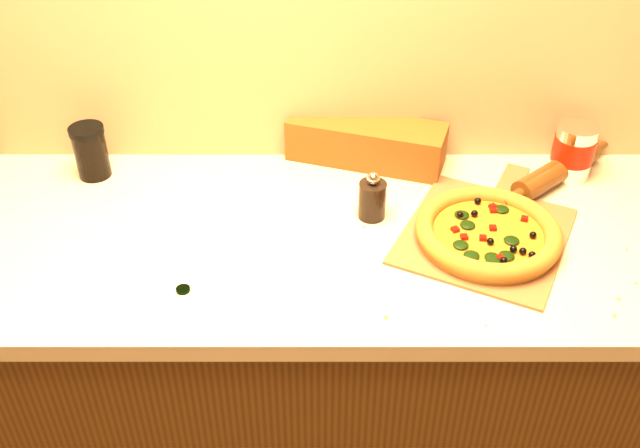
{
  "coord_description": "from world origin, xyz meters",
  "views": [
    {
      "loc": [
        0.1,
        0.19,
        1.85
      ],
      "look_at": [
        0.1,
        1.38,
        0.96
      ],
      "focal_mm": 40.0,
      "sensor_mm": 36.0,
      "label": 1
    }
  ],
  "objects": [
    {
      "name": "pizza",
      "position": [
        0.46,
        1.39,
        0.93
      ],
      "size": [
        0.31,
        0.31,
        0.04
      ],
      "color": "#C97A32",
      "rests_on": "pizza_peel"
    },
    {
      "name": "bread_bag",
      "position": [
        0.21,
        1.73,
        0.95
      ],
      "size": [
        0.41,
        0.24,
        0.11
      ],
      "primitive_type": "cube",
      "rotation": [
        0.0,
        0.0,
        -0.31
      ],
      "color": "#622B12",
      "rests_on": "countertop"
    },
    {
      "name": "bottle_cap",
      "position": [
        -0.17,
        1.24,
        0.9
      ],
      "size": [
        0.03,
        0.03,
        0.01
      ],
      "primitive_type": "cylinder",
      "rotation": [
        0.0,
        0.0,
        0.01
      ],
      "color": "black",
      "rests_on": "countertop"
    },
    {
      "name": "rolling_pin",
      "position": [
        0.67,
        1.63,
        0.93
      ],
      "size": [
        0.33,
        0.29,
        0.06
      ],
      "rotation": [
        0.0,
        0.0,
        0.71
      ],
      "color": "#51250D",
      "rests_on": "countertop"
    },
    {
      "name": "pizza_peel",
      "position": [
        0.46,
        1.42,
        0.9
      ],
      "size": [
        0.46,
        0.53,
        0.01
      ],
      "rotation": [
        0.0,
        0.0,
        -0.45
      ],
      "color": "brown",
      "rests_on": "countertop"
    },
    {
      "name": "pepper_grinder",
      "position": [
        0.21,
        1.48,
        0.95
      ],
      "size": [
        0.06,
        0.06,
        0.12
      ],
      "color": "black",
      "rests_on": "countertop"
    },
    {
      "name": "coffee_canister",
      "position": [
        0.71,
        1.66,
        0.97
      ],
      "size": [
        0.1,
        0.1,
        0.14
      ],
      "color": "silver",
      "rests_on": "countertop"
    },
    {
      "name": "dark_jar",
      "position": [
        -0.45,
        1.66,
        0.97
      ],
      "size": [
        0.08,
        0.08,
        0.13
      ],
      "color": "black",
      "rests_on": "countertop"
    },
    {
      "name": "countertop",
      "position": [
        0.0,
        1.43,
        0.88
      ],
      "size": [
        2.84,
        0.68,
        0.04
      ],
      "primitive_type": "cube",
      "color": "beige",
      "rests_on": "cabinet"
    },
    {
      "name": "cabinet",
      "position": [
        0.0,
        1.43,
        0.43
      ],
      "size": [
        2.8,
        0.65,
        0.86
      ],
      "primitive_type": "cube",
      "color": "#462A0F",
      "rests_on": "ground"
    }
  ]
}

